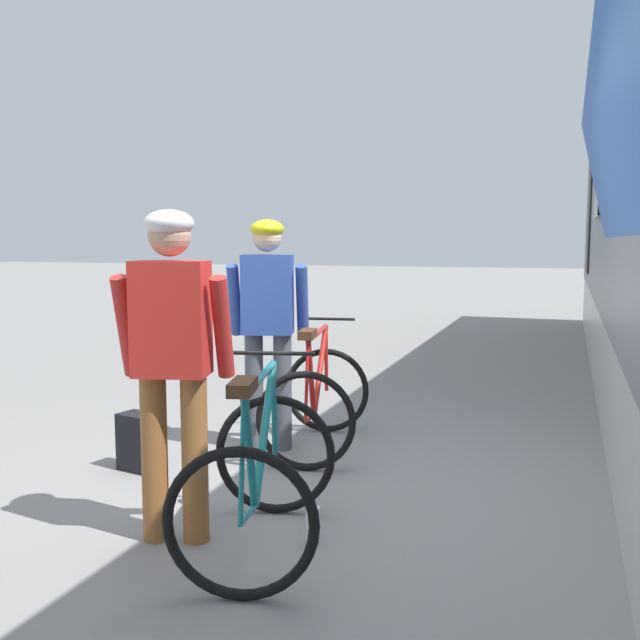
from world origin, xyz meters
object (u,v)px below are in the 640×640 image
(cyclist_far_in_red, at_px, (172,346))
(water_bottle_near_the_bikes, at_px, (313,523))
(cyclist_near_in_blue, at_px, (268,313))
(bicycle_near_red, at_px, (317,399))
(bicycle_far_teal, at_px, (260,476))
(backpack_on_platform, at_px, (139,442))

(cyclist_far_in_red, distance_m, water_bottle_near_the_bikes, 1.21)
(cyclist_near_in_blue, relative_size, bicycle_near_red, 1.49)
(cyclist_near_in_blue, xyz_separation_m, bicycle_far_teal, (0.69, -1.68, -0.65))
(bicycle_near_red, height_order, backpack_on_platform, bicycle_near_red)
(bicycle_near_red, bearing_deg, cyclist_near_in_blue, -164.94)
(cyclist_near_in_blue, relative_size, backpack_on_platform, 4.40)
(bicycle_near_red, relative_size, backpack_on_platform, 2.96)
(backpack_on_platform, height_order, water_bottle_near_the_bikes, backpack_on_platform)
(cyclist_near_in_blue, relative_size, cyclist_far_in_red, 1.00)
(cyclist_near_in_blue, height_order, backpack_on_platform, cyclist_near_in_blue)
(bicycle_far_teal, xyz_separation_m, water_bottle_near_the_bikes, (0.21, 0.22, -0.31))
(bicycle_far_teal, relative_size, water_bottle_near_the_bikes, 6.64)
(cyclist_far_in_red, xyz_separation_m, bicycle_far_teal, (0.49, 0.02, -0.65))
(bicycle_near_red, distance_m, water_bottle_near_the_bikes, 1.67)
(bicycle_near_red, height_order, water_bottle_near_the_bikes, bicycle_near_red)
(water_bottle_near_the_bikes, bearing_deg, cyclist_far_in_red, -161.12)
(bicycle_near_red, relative_size, bicycle_far_teal, 0.97)
(bicycle_near_red, distance_m, bicycle_far_teal, 1.81)
(bicycle_near_red, bearing_deg, backpack_on_platform, -139.83)
(cyclist_far_in_red, bearing_deg, bicycle_near_red, 84.85)
(cyclist_near_in_blue, xyz_separation_m, backpack_on_platform, (-0.66, -0.76, -0.85))
(backpack_on_platform, bearing_deg, water_bottle_near_the_bikes, -11.00)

